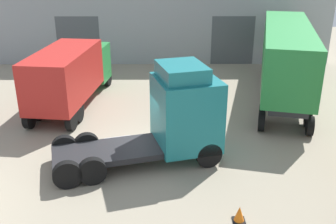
# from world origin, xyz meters

# --- Properties ---
(ground_plane) EXTENTS (60.00, 60.00, 0.00)m
(ground_plane) POSITION_xyz_m (0.00, 0.00, 0.00)
(ground_plane) COLOR gray
(warehouse_building) EXTENTS (26.80, 6.78, 5.74)m
(warehouse_building) POSITION_xyz_m (0.00, 17.13, 2.88)
(warehouse_building) COLOR #93999E
(warehouse_building) RESTS_ON ground_plane
(tractor_unit_teal) EXTENTS (7.02, 4.20, 3.98)m
(tractor_unit_teal) POSITION_xyz_m (1.03, -0.76, 1.87)
(tractor_unit_teal) COLOR #197075
(tractor_unit_teal) RESTS_ON ground_plane
(container_trailer_green) EXTENTS (5.24, 12.16, 4.16)m
(container_trailer_green) POSITION_xyz_m (7.59, 6.57, 2.64)
(container_trailer_green) COLOR #28843D
(container_trailer_green) RESTS_ON ground_plane
(box_truck_green) EXTENTS (3.32, 8.19, 3.29)m
(box_truck_green) POSITION_xyz_m (-4.43, 5.36, 1.88)
(box_truck_green) COLOR #28843D
(box_truck_green) RESTS_ON ground_plane
(traffic_cone) EXTENTS (0.40, 0.40, 0.55)m
(traffic_cone) POSITION_xyz_m (3.07, -4.99, 0.25)
(traffic_cone) COLOR black
(traffic_cone) RESTS_ON ground_plane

